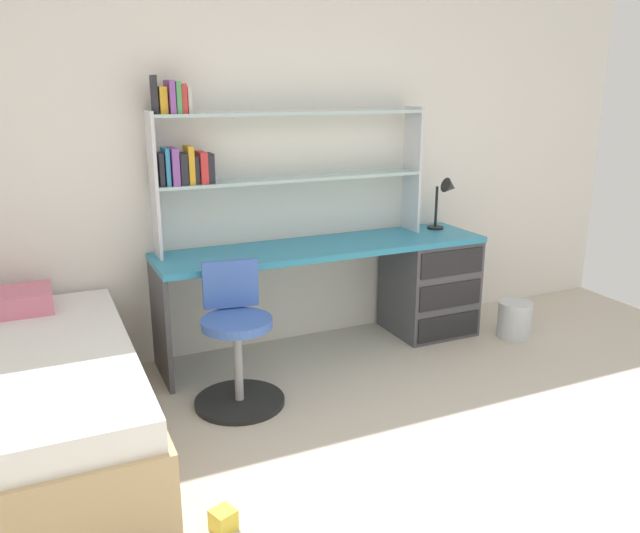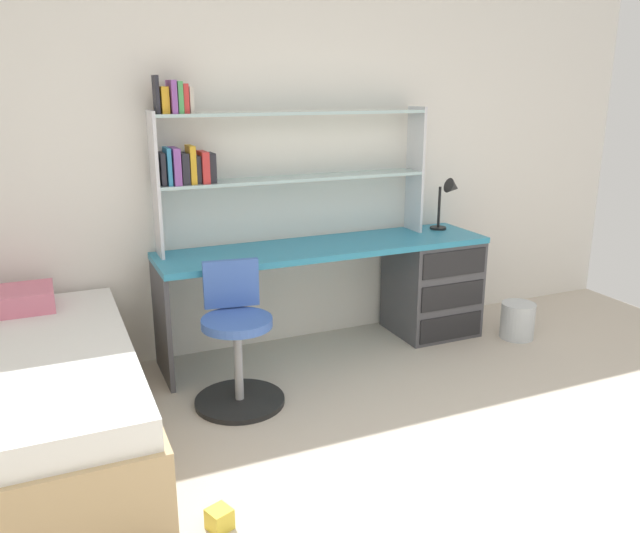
# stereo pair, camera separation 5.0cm
# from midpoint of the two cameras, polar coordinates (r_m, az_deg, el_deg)

# --- Properties ---
(room_shell) EXTENTS (5.81, 6.52, 2.69)m
(room_shell) POSITION_cam_midpoint_polar(r_m,az_deg,el_deg) (2.66, -17.75, 5.76)
(room_shell) COLOR white
(room_shell) RESTS_ON ground_plane
(desk) EXTENTS (2.27, 0.55, 0.75)m
(desk) POSITION_cam_midpoint_polar(r_m,az_deg,el_deg) (4.64, 7.94, -1.24)
(desk) COLOR teal
(desk) RESTS_ON ground_plane
(bookshelf_hutch) EXTENTS (1.86, 0.22, 1.09)m
(bookshelf_hutch) POSITION_cam_midpoint_polar(r_m,az_deg,el_deg) (4.15, -5.39, 10.15)
(bookshelf_hutch) COLOR silver
(bookshelf_hutch) RESTS_ON desk
(desk_lamp) EXTENTS (0.20, 0.17, 0.38)m
(desk_lamp) POSITION_cam_midpoint_polar(r_m,az_deg,el_deg) (4.78, 11.82, 6.25)
(desk_lamp) COLOR black
(desk_lamp) RESTS_ON desk
(swivel_chair) EXTENTS (0.52, 0.52, 0.82)m
(swivel_chair) POSITION_cam_midpoint_polar(r_m,az_deg,el_deg) (3.70, -7.03, -7.34)
(swivel_chair) COLOR black
(swivel_chair) RESTS_ON ground_plane
(bed_platform) EXTENTS (1.21, 1.85, 0.68)m
(bed_platform) POSITION_cam_midpoint_polar(r_m,az_deg,el_deg) (3.47, -25.52, -11.36)
(bed_platform) COLOR tan
(bed_platform) RESTS_ON ground_plane
(waste_bin) EXTENTS (0.24, 0.24, 0.26)m
(waste_bin) POSITION_cam_midpoint_polar(r_m,az_deg,el_deg) (4.87, 17.54, -4.63)
(waste_bin) COLOR silver
(waste_bin) RESTS_ON ground_plane
(toy_block_yellow_2) EXTENTS (0.12, 0.12, 0.09)m
(toy_block_yellow_2) POSITION_cam_midpoint_polar(r_m,az_deg,el_deg) (2.87, -8.45, -21.45)
(toy_block_yellow_2) COLOR gold
(toy_block_yellow_2) RESTS_ON ground_plane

